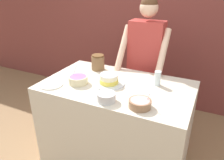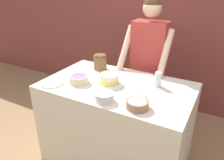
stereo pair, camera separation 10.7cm
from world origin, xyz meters
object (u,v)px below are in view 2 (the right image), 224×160
Objects in this scene: ceramic_plate at (52,83)px; stoneware_jar at (100,62)px; frosting_bowl_purple at (79,79)px; frosting_bowl_white at (104,97)px; cake at (109,80)px; frosting_bowl_pink at (137,104)px; drinking_glass at (158,79)px; person_baker at (148,56)px.

stoneware_jar reaches higher than ceramic_plate.
frosting_bowl_white is at bearing -25.02° from frosting_bowl_purple.
frosting_bowl_pink is at bearing -33.94° from cake.
frosting_bowl_pink is at bearing 6.14° from frosting_bowl_white.
drinking_glass is at bearing 58.58° from frosting_bowl_white.
frosting_bowl_pink is (0.27, -0.98, -0.08)m from person_baker.
frosting_bowl_white is (0.42, -0.20, -0.00)m from frosting_bowl_purple.
ceramic_plate is 0.62m from stoneware_jar.
stoneware_jar is at bearing -138.32° from person_baker.
stoneware_jar is (-0.72, 0.59, 0.05)m from frosting_bowl_pink.
person_baker is 0.60m from stoneware_jar.
frosting_bowl_purple is (-0.44, -0.82, -0.07)m from person_baker.
drinking_glass is 0.82× the size of stoneware_jar.
frosting_bowl_pink is 1.28× the size of drinking_glass.
frosting_bowl_purple is 1.10× the size of stoneware_jar.
stoneware_jar reaches higher than drinking_glass.
person_baker is 1.18m from ceramic_plate.
stoneware_jar is at bearing 124.58° from frosting_bowl_white.
frosting_bowl_white reaches higher than ceramic_plate.
frosting_bowl_pink is at bearing -39.19° from stoneware_jar.
person_baker is at bearing 55.79° from ceramic_plate.
drinking_glass is (0.44, 0.19, 0.03)m from cake.
person_baker is 11.97× the size of drinking_glass.
stoneware_jar reaches higher than frosting_bowl_white.
frosting_bowl_white is at bearing -173.86° from frosting_bowl_pink.
frosting_bowl_purple reaches higher than drinking_glass.
frosting_bowl_white is 0.69× the size of ceramic_plate.
frosting_bowl_pink reaches higher than ceramic_plate.
cake is 0.52m from frosting_bowl_pink.
stoneware_jar is at bearing 69.43° from ceramic_plate.
cake reaches higher than ceramic_plate.
frosting_bowl_pink reaches higher than frosting_bowl_white.
person_baker reaches higher than stoneware_jar.
ceramic_plate is at bearing 176.33° from frosting_bowl_white.
frosting_bowl_pink is 0.73m from frosting_bowl_purple.
drinking_glass reaches higher than ceramic_plate.
frosting_bowl_pink is 1.05× the size of stoneware_jar.
cake is 2.19× the size of drinking_glass.
person_baker is 1.03m from frosting_bowl_pink.
person_baker is 0.59m from drinking_glass.
cake is 1.35× the size of ceramic_plate.
person_baker is at bearing 88.93° from frosting_bowl_white.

